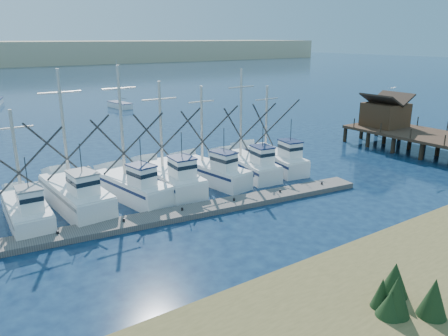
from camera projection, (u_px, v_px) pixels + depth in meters
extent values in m
plane|color=#0C1B35|center=(333.00, 220.00, 28.95)|extent=(500.00, 500.00, 0.00)
cube|color=#4C422D|center=(392.00, 336.00, 16.48)|extent=(40.00, 10.00, 1.60)
cube|color=#645F59|center=(182.00, 213.00, 29.62)|extent=(28.87, 5.50, 0.38)
cylinder|color=black|center=(442.00, 148.00, 44.33)|extent=(0.44, 0.44, 1.70)
cube|color=black|center=(443.00, 139.00, 44.04)|extent=(7.00, 20.00, 0.30)
cube|color=#4C331E|center=(385.00, 115.00, 49.15)|extent=(4.00, 4.00, 2.60)
cube|color=white|center=(27.00, 213.00, 28.32)|extent=(2.57, 6.87, 1.37)
cube|color=white|center=(30.00, 200.00, 26.54)|extent=(1.40, 1.71, 1.50)
cylinder|color=#B7B2A8|center=(16.00, 155.00, 28.18)|extent=(0.22, 0.22, 5.94)
cube|color=white|center=(76.00, 198.00, 30.62)|extent=(3.11, 8.23, 1.68)
cube|color=white|center=(83.00, 184.00, 28.53)|extent=(1.65, 2.06, 1.50)
cylinder|color=#B7B2A8|center=(63.00, 127.00, 30.33)|extent=(0.22, 0.22, 7.96)
cube|color=white|center=(132.00, 189.00, 32.63)|extent=(3.57, 7.80, 1.51)
cube|color=white|center=(142.00, 176.00, 30.68)|extent=(1.64, 2.03, 1.50)
cylinder|color=#B7B2A8|center=(121.00, 122.00, 32.24)|extent=(0.22, 0.22, 8.24)
cube|color=white|center=(170.00, 181.00, 34.48)|extent=(3.17, 7.88, 1.55)
cube|color=white|center=(182.00, 168.00, 32.48)|extent=(1.66, 1.98, 1.50)
cylinder|color=#B7B2A8|center=(161.00, 125.00, 34.31)|extent=(0.22, 0.22, 6.89)
cube|color=white|center=(211.00, 173.00, 36.53)|extent=(3.38, 7.92, 1.43)
cube|color=white|center=(224.00, 162.00, 34.56)|extent=(1.56, 2.05, 1.50)
cylinder|color=#B7B2A8|center=(202.00, 125.00, 36.43)|extent=(0.22, 0.22, 6.43)
cube|color=white|center=(249.00, 167.00, 38.41)|extent=(3.26, 7.40, 1.36)
cube|color=white|center=(262.00, 156.00, 36.55)|extent=(1.60, 1.90, 1.50)
cylinder|color=#B7B2A8|center=(241.00, 114.00, 38.06)|extent=(0.22, 0.22, 7.74)
cube|color=white|center=(274.00, 161.00, 40.47)|extent=(3.49, 8.11, 1.38)
cube|color=white|center=(290.00, 150.00, 38.47)|extent=(1.63, 2.10, 1.50)
cylinder|color=#B7B2A8|center=(266.00, 119.00, 40.46)|extent=(0.22, 0.22, 6.05)
cube|color=white|center=(120.00, 105.00, 75.08)|extent=(2.59, 5.73, 0.90)
cylinder|color=#B7B2A8|center=(118.00, 81.00, 74.16)|extent=(0.12, 0.12, 7.20)
sphere|color=white|center=(392.00, 88.00, 40.60)|extent=(0.20, 0.20, 0.20)
cube|color=white|center=(390.00, 88.00, 40.43)|extent=(0.50, 0.12, 0.14)
cube|color=white|center=(394.00, 88.00, 40.76)|extent=(0.50, 0.12, 0.14)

